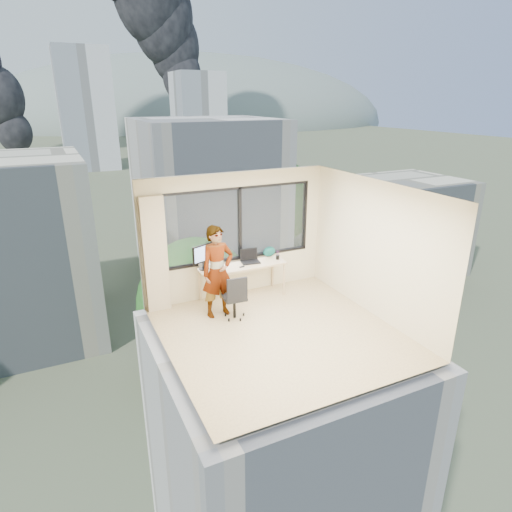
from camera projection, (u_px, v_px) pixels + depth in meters
floor at (280, 333)px, 7.81m from camera, size 4.00×4.00×0.01m
ceiling at (283, 190)px, 6.92m from camera, size 4.00×4.00×0.01m
wall_front at (355, 316)px, 5.67m from camera, size 4.00×0.01×2.60m
wall_left at (165, 287)px, 6.56m from camera, size 0.01×4.00×2.60m
wall_right at (375, 249)px, 8.18m from camera, size 0.01×4.00×2.60m
window_wall at (237, 224)px, 9.01m from camera, size 3.30×0.16×1.55m
curtain at (155, 255)px, 8.32m from camera, size 0.45×0.14×2.30m
desk at (242, 281)px, 9.09m from camera, size 1.80×0.60×0.75m
chair at (234, 296)px, 8.22m from camera, size 0.50×0.50×0.91m
person at (218, 272)px, 8.20m from camera, size 0.70×0.50×1.79m
monitor at (203, 257)px, 8.63m from camera, size 0.53×0.30×0.53m
game_console at (208, 264)px, 8.86m from camera, size 0.35×0.32×0.07m
laptop at (250, 257)px, 9.02m from camera, size 0.43×0.45×0.24m
cellphone at (242, 267)px, 8.82m from camera, size 0.11×0.06×0.01m
pen_cup at (278, 257)px, 9.23m from camera, size 0.09×0.09×0.10m
handbag at (269, 251)px, 9.39m from camera, size 0.30×0.18×0.22m
exterior_ground at (61, 170)px, 114.34m from camera, size 400.00×400.00×0.04m
near_bldg_b at (209, 196)px, 46.94m from camera, size 14.00×13.00×16.00m
near_bldg_c at (399, 226)px, 46.78m from camera, size 12.00×10.00×10.00m
far_tower_b at (86, 110)px, 112.44m from camera, size 13.00×13.00×30.00m
far_tower_c at (198, 114)px, 145.06m from camera, size 15.00×15.00×26.00m
hill_b at (193, 123)px, 324.37m from camera, size 300.00×220.00×96.00m
tree_b at (198, 321)px, 27.95m from camera, size 7.60×7.60×9.00m
tree_c at (281, 209)px, 53.71m from camera, size 8.40×8.40×10.00m
smoke_plume_b at (195, 33)px, 164.94m from camera, size 30.00×18.00×70.00m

